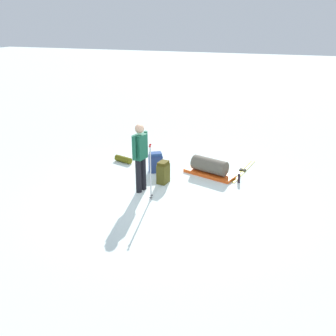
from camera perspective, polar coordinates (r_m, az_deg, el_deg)
The scene contains 9 objects.
ground_plane at distance 8.89m, azimuth 0.00°, elevation -4.18°, with size 80.00×80.00×0.00m, color white.
skier_standing at distance 8.76m, azimuth -4.34°, elevation 2.14°, with size 0.56×0.29×1.70m.
ski_pair_near at distance 10.46m, azimuth 11.55°, elevation -0.39°, with size 1.80×0.47×0.05m.
backpack_large_dark at distance 9.41m, azimuth -0.75°, elevation -0.71°, with size 0.36×0.28×0.59m.
backpack_bright at distance 10.11m, azimuth -1.95°, elevation 0.86°, with size 0.40×0.44×0.56m.
ski_poles_planted_near at distance 8.40m, azimuth -2.74°, elevation -0.23°, with size 0.19×0.10×1.36m.
gear_sled at distance 9.95m, azimuth 6.47°, elevation 0.06°, with size 0.84×1.46×0.49m.
sleeping_mat_rolled at distance 10.94m, azimuth -6.97°, elevation 1.36°, with size 0.18×0.18×0.55m, color #5D5A13.
thermos_bottle at distance 9.66m, azimuth 11.00°, elevation -1.54°, with size 0.07×0.07×0.26m, color black.
Camera 1 is at (7.51, 2.67, 3.95)m, focal length 39.11 mm.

